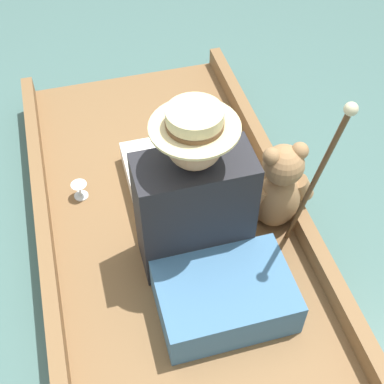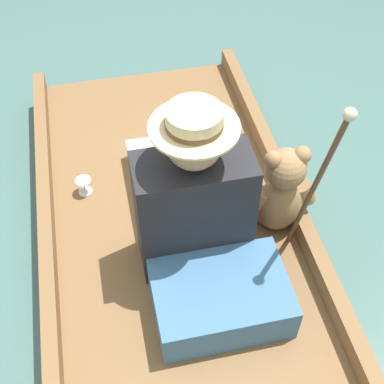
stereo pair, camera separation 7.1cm
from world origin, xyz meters
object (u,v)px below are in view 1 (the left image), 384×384
Objects in this scene: wine_glass at (80,188)px; walking_cane at (318,173)px; seated_person at (188,194)px; teddy_bear at (279,189)px.

walking_cane reaches higher than wine_glass.
seated_person is at bearing -39.50° from wine_glass.
wine_glass is 0.09× the size of walking_cane.
walking_cane is at bearing -83.13° from teddy_bear.
teddy_bear is 0.91m from wine_glass.
walking_cane is (0.84, -0.59, 0.47)m from wine_glass.
wine_glass is 1.13m from walking_cane.
walking_cane reaches higher than seated_person.
teddy_bear is at bearing -2.88° from seated_person.
seated_person is 9.75× the size of wine_glass.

